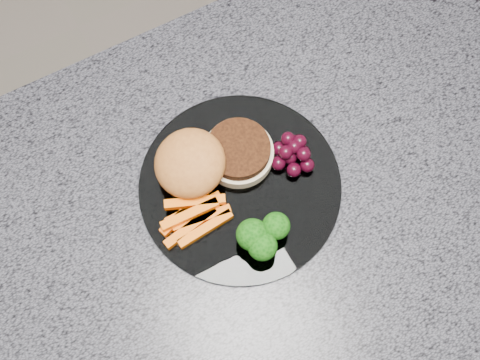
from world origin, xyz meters
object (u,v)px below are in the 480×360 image
object	(u,v)px
plate	(240,186)
burger	(207,160)
grape_bunch	(293,153)
island_cabinet	(231,292)

from	to	relation	value
plate	burger	world-z (taller)	burger
grape_bunch	plate	bearing A→B (deg)	-177.97
island_cabinet	plate	world-z (taller)	plate
burger	island_cabinet	bearing A→B (deg)	-106.86
plate	burger	size ratio (longest dim) A/B	1.55
burger	grape_bunch	bearing A→B (deg)	-29.21
plate	burger	xyz separation A→B (m)	(-0.02, 0.04, 0.02)
island_cabinet	grape_bunch	world-z (taller)	grape_bunch
island_cabinet	grape_bunch	xyz separation A→B (m)	(0.11, 0.03, 0.49)
plate	burger	bearing A→B (deg)	119.82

